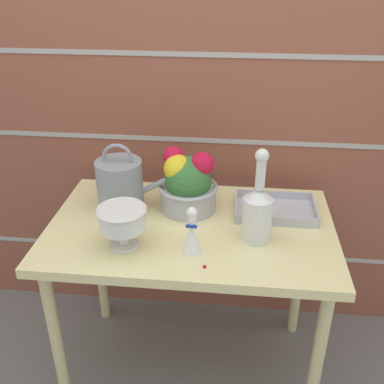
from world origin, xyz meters
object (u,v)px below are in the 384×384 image
watering_can (121,184)px  wire_tray (275,210)px  figurine_vase (192,234)px  flower_planter (187,183)px  glass_decanter (258,210)px  crystal_pedestal_bowl (122,220)px

watering_can → wire_tray: 0.61m
figurine_vase → wire_tray: (0.29, 0.29, -0.06)m
watering_can → flower_planter: watering_can is taller
glass_decanter → figurine_vase: glass_decanter is taller
figurine_vase → wire_tray: 0.42m
figurine_vase → wire_tray: bearing=45.0°
wire_tray → watering_can: bearing=-177.4°
crystal_pedestal_bowl → watering_can: bearing=105.1°
figurine_vase → watering_can: bearing=138.9°
flower_planter → glass_decanter: bearing=-35.5°
flower_planter → glass_decanter: (0.26, -0.19, 0.00)m
wire_tray → crystal_pedestal_bowl: bearing=-151.7°
watering_can → crystal_pedestal_bowl: watering_can is taller
flower_planter → wire_tray: (0.34, 0.00, -0.10)m
flower_planter → glass_decanter: glass_decanter is taller
figurine_vase → wire_tray: size_ratio=0.55×
crystal_pedestal_bowl → figurine_vase: bearing=-1.9°
flower_planter → figurine_vase: size_ratio=1.46×
watering_can → flower_planter: 0.26m
watering_can → glass_decanter: (0.52, -0.17, 0.01)m
watering_can → flower_planter: size_ratio=1.30×
wire_tray → glass_decanter: bearing=-112.0°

